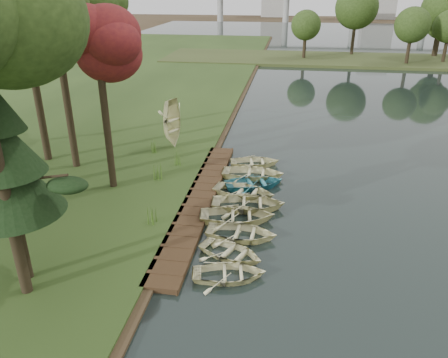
# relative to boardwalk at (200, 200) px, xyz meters

# --- Properties ---
(ground) EXTENTS (300.00, 300.00, 0.00)m
(ground) POSITION_rel_boardwalk_xyz_m (1.60, 0.00, -0.15)
(ground) COLOR #3D2F1D
(boardwalk) EXTENTS (1.60, 16.00, 0.30)m
(boardwalk) POSITION_rel_boardwalk_xyz_m (0.00, 0.00, 0.00)
(boardwalk) COLOR #3B2816
(boardwalk) RESTS_ON ground
(peninsula) EXTENTS (50.00, 14.00, 0.45)m
(peninsula) POSITION_rel_boardwalk_xyz_m (9.60, 50.00, 0.08)
(peninsula) COLOR #3A461F
(peninsula) RESTS_ON ground
(far_trees) EXTENTS (45.60, 5.60, 8.80)m
(far_trees) POSITION_rel_boardwalk_xyz_m (6.27, 50.00, 6.28)
(far_trees) COLOR black
(far_trees) RESTS_ON peninsula
(rowboat_0) EXTENTS (3.39, 2.70, 0.63)m
(rowboat_0) POSITION_rel_boardwalk_xyz_m (2.61, -6.61, 0.22)
(rowboat_0) COLOR beige
(rowboat_0) RESTS_ON water
(rowboat_1) EXTENTS (3.58, 3.12, 0.62)m
(rowboat_1) POSITION_rel_boardwalk_xyz_m (2.46, -5.06, 0.21)
(rowboat_1) COLOR beige
(rowboat_1) RESTS_ON water
(rowboat_2) EXTENTS (3.52, 2.60, 0.70)m
(rowboat_2) POSITION_rel_boardwalk_xyz_m (2.72, -3.44, 0.25)
(rowboat_2) COLOR beige
(rowboat_2) RESTS_ON water
(rowboat_3) EXTENTS (4.14, 3.21, 0.79)m
(rowboat_3) POSITION_rel_boardwalk_xyz_m (2.34, -1.86, 0.30)
(rowboat_3) COLOR beige
(rowboat_3) RESTS_ON water
(rowboat_4) EXTENTS (4.16, 3.14, 0.82)m
(rowboat_4) POSITION_rel_boardwalk_xyz_m (2.76, -0.45, 0.31)
(rowboat_4) COLOR beige
(rowboat_4) RESTS_ON water
(rowboat_5) EXTENTS (4.02, 3.25, 0.74)m
(rowboat_5) POSITION_rel_boardwalk_xyz_m (2.36, 1.05, 0.27)
(rowboat_5) COLOR beige
(rowboat_5) RESTS_ON water
(rowboat_6) EXTENTS (4.18, 3.60, 0.73)m
(rowboat_6) POSITION_rel_boardwalk_xyz_m (2.84, 2.30, 0.26)
(rowboat_6) COLOR teal
(rowboat_6) RESTS_ON water
(rowboat_7) EXTENTS (3.88, 2.81, 0.79)m
(rowboat_7) POSITION_rel_boardwalk_xyz_m (2.62, 3.67, 0.30)
(rowboat_7) COLOR beige
(rowboat_7) RESTS_ON water
(rowboat_8) EXTENTS (3.68, 2.97, 0.67)m
(rowboat_8) POSITION_rel_boardwalk_xyz_m (2.56, 5.67, 0.24)
(rowboat_8) COLOR beige
(rowboat_8) RESTS_ON water
(stored_rowboat) EXTENTS (4.21, 3.62, 0.73)m
(stored_rowboat) POSITION_rel_boardwalk_xyz_m (-3.48, 7.59, 0.52)
(stored_rowboat) COLOR beige
(stored_rowboat) RESTS_ON bank
(tree_2) EXTENTS (3.75, 3.75, 9.50)m
(tree_2) POSITION_rel_boardwalk_xyz_m (-5.31, 0.72, 7.95)
(tree_2) COLOR black
(tree_2) RESTS_ON bank
(tree_4) EXTENTS (4.51, 4.51, 11.99)m
(tree_4) POSITION_rel_boardwalk_xyz_m (-8.86, 3.27, 10.10)
(tree_4) COLOR black
(tree_4) RESTS_ON bank
(tree_6) EXTENTS (4.29, 4.29, 11.72)m
(tree_6) POSITION_rel_boardwalk_xyz_m (-9.61, 10.00, 9.91)
(tree_6) COLOR black
(tree_6) RESTS_ON bank
(pine_tree) EXTENTS (3.80, 3.80, 8.08)m
(pine_tree) POSITION_rel_boardwalk_xyz_m (-5.37, -8.06, 5.17)
(pine_tree) COLOR black
(pine_tree) RESTS_ON bank
(reeds_0) EXTENTS (0.60, 0.60, 0.96)m
(reeds_0) POSITION_rel_boardwalk_xyz_m (-1.76, -3.06, 0.63)
(reeds_0) COLOR #3F661E
(reeds_0) RESTS_ON bank
(reeds_1) EXTENTS (0.60, 0.60, 1.08)m
(reeds_1) POSITION_rel_boardwalk_xyz_m (-2.93, 1.92, 0.69)
(reeds_1) COLOR #3F661E
(reeds_1) RESTS_ON bank
(reeds_2) EXTENTS (0.60, 0.60, 1.03)m
(reeds_2) POSITION_rel_boardwalk_xyz_m (-4.58, 6.35, 0.66)
(reeds_2) COLOR #3F661E
(reeds_2) RESTS_ON bank
(reeds_3) EXTENTS (0.60, 0.60, 1.01)m
(reeds_3) POSITION_rel_boardwalk_xyz_m (-2.29, 4.35, 0.66)
(reeds_3) COLOR #3F661E
(reeds_3) RESTS_ON bank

